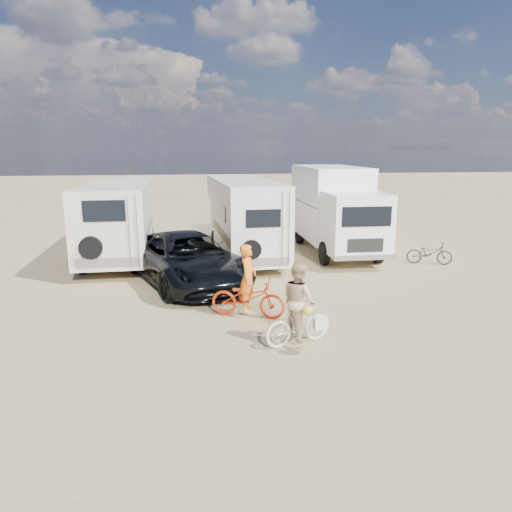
{
  "coord_description": "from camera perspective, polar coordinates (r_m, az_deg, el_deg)",
  "views": [
    {
      "loc": [
        -2.13,
        -12.06,
        4.38
      ],
      "look_at": [
        -0.11,
        1.35,
        1.3
      ],
      "focal_mm": 33.45,
      "sensor_mm": 36.0,
      "label": 1
    }
  ],
  "objects": [
    {
      "name": "crate",
      "position": [
        15.9,
        -2.76,
        -2.58
      ],
      "size": [
        0.55,
        0.55,
        0.34
      ],
      "primitive_type": "cube",
      "rotation": [
        0.0,
        0.0,
        -0.35
      ],
      "color": "#957A4E",
      "rests_on": "ground"
    },
    {
      "name": "bike_woman",
      "position": [
        10.94,
        5.07,
        -8.02
      ],
      "size": [
        1.74,
        1.0,
        1.01
      ],
      "primitive_type": "imported",
      "rotation": [
        0.0,
        0.0,
        1.91
      ],
      "color": "beige",
      "rests_on": "ground"
    },
    {
      "name": "box_truck",
      "position": [
        20.47,
        9.57,
        5.37
      ],
      "size": [
        2.51,
        7.16,
        3.6
      ],
      "primitive_type": null,
      "rotation": [
        0.0,
        0.0,
        -0.02
      ],
      "color": "white",
      "rests_on": "ground"
    },
    {
      "name": "bike_parked",
      "position": [
        19.47,
        20.02,
        0.34
      ],
      "size": [
        1.78,
        1.16,
        0.88
      ],
      "primitive_type": "imported",
      "rotation": [
        0.0,
        0.0,
        1.2
      ],
      "color": "black",
      "rests_on": "ground"
    },
    {
      "name": "bike_man",
      "position": [
        12.61,
        -0.97,
        -5.01
      ],
      "size": [
        2.11,
        1.41,
        1.05
      ],
      "primitive_type": "imported",
      "rotation": [
        0.0,
        0.0,
        1.17
      ],
      "color": "red",
      "rests_on": "ground"
    },
    {
      "name": "rv_main",
      "position": [
        19.4,
        -1.47,
        4.47
      ],
      "size": [
        2.52,
        7.5,
        3.15
      ],
      "primitive_type": null,
      "rotation": [
        0.0,
        0.0,
        0.05
      ],
      "color": "silver",
      "rests_on": "ground"
    },
    {
      "name": "cooler",
      "position": [
        16.22,
        -7.42,
        -2.24
      ],
      "size": [
        0.59,
        0.5,
        0.41
      ],
      "primitive_type": "cube",
      "rotation": [
        0.0,
        0.0,
        -0.3
      ],
      "color": "#295089",
      "rests_on": "ground"
    },
    {
      "name": "dark_suv",
      "position": [
        15.81,
        -8.25,
        -0.34
      ],
      "size": [
        4.6,
        6.5,
        1.65
      ],
      "primitive_type": "imported",
      "rotation": [
        0.0,
        0.0,
        0.35
      ],
      "color": "black",
      "rests_on": "ground"
    },
    {
      "name": "rider_man",
      "position": [
        12.51,
        -0.97,
        -3.42
      ],
      "size": [
        0.64,
        0.76,
        1.78
      ],
      "primitive_type": "imported",
      "rotation": [
        0.0,
        0.0,
        1.17
      ],
      "color": "orange",
      "rests_on": "ground"
    },
    {
      "name": "rv_left",
      "position": [
        19.89,
        -16.04,
        4.03
      ],
      "size": [
        2.54,
        7.74,
        3.04
      ],
      "primitive_type": null,
      "rotation": [
        0.0,
        0.0,
        0.02
      ],
      "color": "#F2E3D1",
      "rests_on": "ground"
    },
    {
      "name": "ground",
      "position": [
        13.01,
        1.38,
        -6.89
      ],
      "size": [
        140.0,
        140.0,
        0.0
      ],
      "primitive_type": "plane",
      "color": "tan",
      "rests_on": "ground"
    },
    {
      "name": "rider_woman",
      "position": [
        10.81,
        5.11,
        -6.18
      ],
      "size": [
        0.91,
        1.02,
        1.75
      ],
      "primitive_type": "imported",
      "rotation": [
        0.0,
        0.0,
        1.91
      ],
      "color": "tan",
      "rests_on": "ground"
    }
  ]
}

